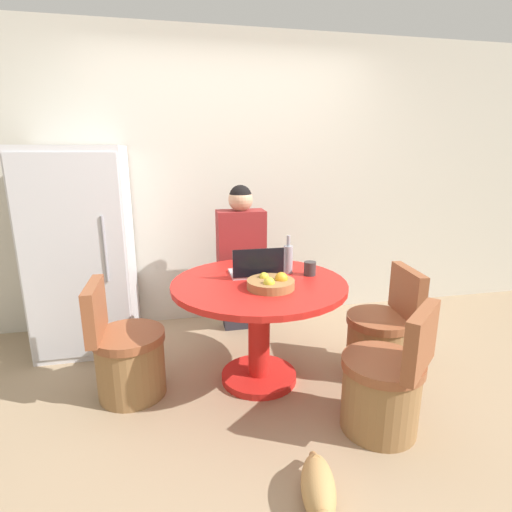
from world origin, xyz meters
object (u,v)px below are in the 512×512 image
(refrigerator, at_px, (83,250))
(fruit_bowl, at_px, (271,283))
(bottle, at_px, (288,258))
(chair_near_right_corner, at_px, (384,388))
(laptop, at_px, (256,270))
(chair_right_side, at_px, (381,339))
(dining_table, at_px, (259,309))
(chair_left_side, at_px, (127,358))
(cat, at_px, (319,489))
(person_seated, at_px, (240,254))

(refrigerator, bearing_deg, fruit_bowl, -37.28)
(refrigerator, height_order, fruit_bowl, refrigerator)
(fruit_bowl, height_order, bottle, bottle)
(chair_near_right_corner, bearing_deg, fruit_bowl, -84.87)
(chair_near_right_corner, bearing_deg, laptop, -95.22)
(chair_right_side, bearing_deg, refrigerator, -107.69)
(chair_right_side, bearing_deg, chair_near_right_corner, -21.26)
(fruit_bowl, bearing_deg, dining_table, 106.62)
(dining_table, bearing_deg, chair_left_side, 179.32)
(chair_near_right_corner, xyz_separation_m, fruit_bowl, (-0.54, 0.51, 0.50))
(bottle, bearing_deg, refrigerator, 155.14)
(chair_right_side, relative_size, laptop, 2.24)
(fruit_bowl, bearing_deg, laptop, 98.23)
(bottle, bearing_deg, chair_left_side, -173.14)
(cat, bearing_deg, bottle, -175.14)
(chair_near_right_corner, xyz_separation_m, cat, (-0.55, -0.42, -0.17))
(chair_right_side, distance_m, chair_near_right_corner, 0.64)
(bottle, relative_size, cat, 0.56)
(refrigerator, height_order, bottle, refrigerator)
(chair_left_side, bearing_deg, dining_table, -90.00)
(dining_table, xyz_separation_m, person_seated, (0.01, 0.81, 0.18))
(person_seated, relative_size, fruit_bowl, 4.33)
(bottle, distance_m, cat, 1.46)
(chair_left_side, height_order, chair_right_side, same)
(person_seated, relative_size, laptop, 3.73)
(chair_right_side, bearing_deg, fruit_bowl, -79.98)
(person_seated, bearing_deg, cat, 90.73)
(chair_near_right_corner, bearing_deg, chair_left_side, -66.15)
(person_seated, bearing_deg, laptop, 89.30)
(chair_near_right_corner, bearing_deg, cat, -4.09)
(cat, bearing_deg, chair_near_right_corner, 141.90)
(dining_table, relative_size, cat, 2.38)
(chair_right_side, xyz_separation_m, cat, (-0.84, -1.00, -0.17))
(dining_table, bearing_deg, chair_right_side, -5.87)
(person_seated, bearing_deg, dining_table, 89.10)
(chair_right_side, bearing_deg, person_seated, -130.16)
(person_seated, height_order, fruit_bowl, person_seated)
(dining_table, bearing_deg, refrigerator, 146.23)
(chair_left_side, relative_size, chair_near_right_corner, 1.00)
(chair_right_side, bearing_deg, chair_left_side, -87.41)
(dining_table, distance_m, bottle, 0.42)
(laptop, bearing_deg, person_seated, -90.70)
(chair_left_side, distance_m, chair_near_right_corner, 1.62)
(chair_left_side, height_order, laptop, laptop)
(refrigerator, height_order, cat, refrigerator)
(chair_right_side, xyz_separation_m, fruit_bowl, (-0.84, -0.06, 0.50))
(chair_near_right_corner, distance_m, bottle, 1.05)
(laptop, relative_size, cat, 0.72)
(chair_left_side, bearing_deg, laptop, -81.69)
(dining_table, xyz_separation_m, cat, (0.04, -1.09, -0.45))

